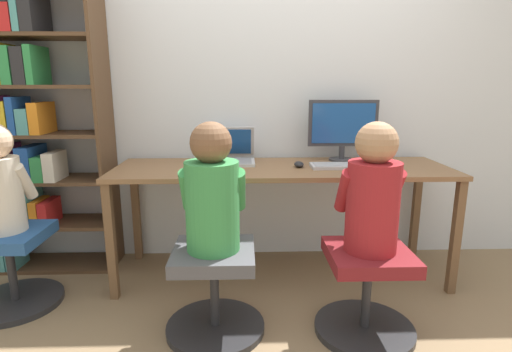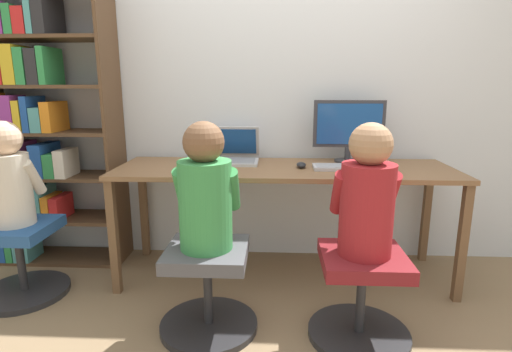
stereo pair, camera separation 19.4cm
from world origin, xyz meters
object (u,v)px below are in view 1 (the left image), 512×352
object	(u,v)px
keyboard	(344,166)
office_chair_right	(215,289)
office_chair_left	(367,290)
bookshelf	(21,129)
laptop	(228,155)
person_at_laptop	(212,193)
office_chair_side	(11,267)
person_at_monitor	(373,193)
desktop_monitor	(343,128)

from	to	relation	value
keyboard	office_chair_right	world-z (taller)	keyboard
office_chair_left	bookshelf	world-z (taller)	bookshelf
laptop	bookshelf	world-z (taller)	bookshelf
person_at_laptop	bookshelf	xyz separation A→B (m)	(-1.35, 0.82, 0.24)
office_chair_left	office_chair_right	world-z (taller)	same
person_at_laptop	office_chair_side	size ratio (longest dim) A/B	1.24
person_at_monitor	person_at_laptop	world-z (taller)	same
desktop_monitor	bookshelf	bearing A→B (deg)	-179.13
office_chair_right	office_chair_side	distance (m)	1.27
laptop	office_chair_left	bearing A→B (deg)	-48.68
keyboard	office_chair_right	bearing A→B (deg)	-143.58
person_at_monitor	office_chair_side	size ratio (longest dim) A/B	1.24
office_chair_left	desktop_monitor	bearing A→B (deg)	86.42
bookshelf	office_chair_side	bearing A→B (deg)	-77.01
office_chair_right	bookshelf	world-z (taller)	bookshelf
office_chair_left	person_at_laptop	xyz separation A→B (m)	(-0.81, 0.04, 0.53)
person_at_laptop	laptop	bearing A→B (deg)	86.22
keyboard	office_chair_left	distance (m)	0.84
desktop_monitor	person_at_monitor	size ratio (longest dim) A/B	0.74
bookshelf	office_chair_side	xyz separation A→B (m)	(0.12, -0.52, -0.77)
laptop	person_at_monitor	bearing A→B (deg)	-48.54
laptop	office_chair_left	xyz separation A→B (m)	(0.75, -0.86, -0.58)
person_at_laptop	desktop_monitor	bearing A→B (deg)	44.56
laptop	bookshelf	size ratio (longest dim) A/B	0.19
office_chair_side	desktop_monitor	bearing A→B (deg)	14.78
laptop	office_chair_side	world-z (taller)	laptop
office_chair_right	desktop_monitor	bearing A→B (deg)	44.70
office_chair_right	person_at_monitor	size ratio (longest dim) A/B	0.81
office_chair_right	person_at_monitor	bearing A→B (deg)	-2.48
bookshelf	office_chair_left	bearing A→B (deg)	-21.70
laptop	keyboard	xyz separation A→B (m)	(0.77, -0.21, -0.04)
desktop_monitor	laptop	xyz separation A→B (m)	(-0.81, -0.04, -0.18)
office_chair_left	office_chair_side	xyz separation A→B (m)	(-2.04, 0.34, 0.00)
office_chair_left	office_chair_side	size ratio (longest dim) A/B	1.00
desktop_monitor	laptop	bearing A→B (deg)	-177.43
desktop_monitor	person_at_laptop	xyz separation A→B (m)	(-0.86, -0.85, -0.23)
laptop	office_chair_right	distance (m)	1.00
laptop	person_at_monitor	distance (m)	1.14
laptop	keyboard	distance (m)	0.80
bookshelf	office_chair_side	world-z (taller)	bookshelf
person_at_monitor	bookshelf	world-z (taller)	bookshelf
office_chair_right	office_chair_side	world-z (taller)	same
office_chair_left	bookshelf	size ratio (longest dim) A/B	0.27
office_chair_right	person_at_monitor	distance (m)	0.97
keyboard	person_at_monitor	bearing A→B (deg)	-91.43
office_chair_side	person_at_laptop	bearing A→B (deg)	-13.53
person_at_monitor	office_chair_side	world-z (taller)	person_at_monitor
office_chair_right	office_chair_side	xyz separation A→B (m)	(-1.23, 0.30, 0.00)
laptop	bookshelf	distance (m)	1.42
keyboard	person_at_laptop	size ratio (longest dim) A/B	0.67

